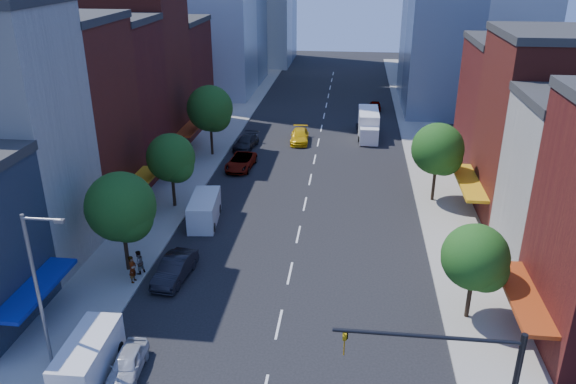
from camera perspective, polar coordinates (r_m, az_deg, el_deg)
name	(u,v)px	position (r m, az deg, el deg)	size (l,w,h in m)	color
sidewalk_left	(212,143)	(67.55, -7.70, 4.93)	(5.00, 120.00, 0.15)	gray
sidewalk_right	(426,151)	(66.11, 13.88, 4.04)	(5.00, 120.00, 0.15)	gray
bldg_left_2	(51,122)	(51.02, -22.91, 6.60)	(12.00, 9.00, 16.00)	#5F1D16
bldg_left_3	(96,103)	(58.42, -18.93, 8.59)	(12.00, 8.00, 15.00)	#531415
bldg_left_4	(128,75)	(65.79, -15.97, 11.36)	(12.00, 9.00, 17.00)	#5F1D16
bldg_left_5	(158,76)	(74.87, -13.11, 11.42)	(12.00, 10.00, 13.00)	#531415
bldg_right_2	(563,132)	(51.01, 26.17, 5.46)	(12.00, 10.00, 15.00)	#5F1D16
bldg_right_3	(527,112)	(60.44, 23.15, 7.45)	(12.00, 10.00, 13.00)	#531415
streetlight	(39,282)	(32.03, -23.96, -8.38)	(2.25, 0.25, 9.00)	slate
tree_left_near	(123,210)	(39.78, -16.45, -1.72)	(4.80, 4.80, 7.30)	black
tree_left_mid	(172,160)	(49.41, -11.67, 3.23)	(4.20, 4.20, 6.65)	black
tree_left_far	(211,110)	(62.04, -7.81, 8.22)	(5.00, 5.00, 7.75)	black
tree_right_near	(478,260)	(35.28, 18.70, -6.57)	(4.00, 4.00, 6.20)	black
tree_right_far	(439,151)	(51.27, 15.11, 4.03)	(4.60, 4.60, 7.20)	black
parked_car_front	(128,363)	(32.62, -15.99, -16.40)	(1.55, 3.86, 1.32)	#B6B7BB
parked_car_second	(175,269)	(39.95, -11.43, -7.65)	(1.71, 4.90, 1.61)	black
parked_car_third	(241,162)	(59.15, -4.80, 3.08)	(2.47, 5.36, 1.49)	#999999
parked_car_rear	(246,142)	(65.46, -4.27, 5.08)	(2.04, 5.02, 1.46)	black
cargo_van_near	(87,360)	(32.80, -19.72, -15.73)	(2.26, 5.24, 2.21)	silver
cargo_van_far	(204,211)	(47.39, -8.52, -1.87)	(2.65, 5.49, 2.26)	silver
taxi	(300,136)	(67.44, 1.19, 5.70)	(2.09, 5.13, 1.49)	#E6B40C
traffic_car_oncoming	(363,128)	(71.66, 7.61, 6.48)	(1.39, 3.97, 1.31)	black
traffic_car_far	(375,105)	(82.90, 8.85, 8.71)	(1.59, 3.96, 1.35)	#999999
box_truck	(368,125)	(69.99, 8.16, 6.76)	(2.56, 7.89, 3.16)	white
pedestrian_near	(133,269)	(39.94, -15.51, -7.54)	(0.72, 0.47, 1.98)	#999999
pedestrian_far	(138,262)	(40.85, -14.95, -6.92)	(0.86, 0.67, 1.76)	#999999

